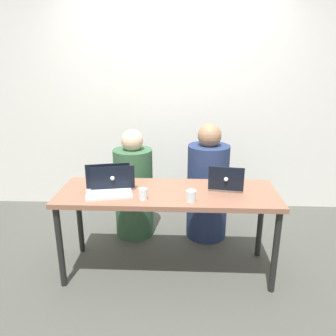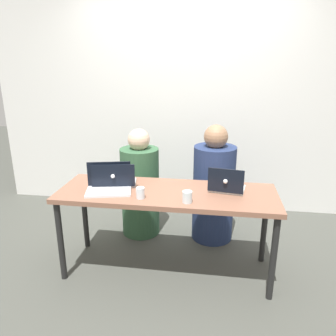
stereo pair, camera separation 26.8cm
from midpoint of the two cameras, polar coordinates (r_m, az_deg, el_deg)
ground_plane at (r=3.04m, az=-2.69°, el=-17.17°), size 12.00×12.00×0.00m
back_wall at (r=3.95m, az=-1.09°, el=11.54°), size 4.64×0.10×2.61m
desk at (r=2.71m, az=-2.90°, el=-5.51°), size 1.78×0.61×0.74m
person_on_left at (r=3.40m, az=-8.24°, el=-3.77°), size 0.46×0.46×1.13m
person_on_right at (r=3.33m, az=4.62°, el=-3.57°), size 0.43×0.43×1.19m
laptop_front_left at (r=2.70m, az=-13.11°, el=-3.32°), size 0.40×0.31×0.22m
laptop_back_left at (r=2.80m, az=-12.29°, el=-2.52°), size 0.39×0.28×0.21m
laptop_back_right at (r=2.73m, az=7.31°, el=-2.77°), size 0.31×0.27×0.21m
water_glass_left at (r=2.53m, az=-7.39°, el=-4.70°), size 0.07×0.07×0.09m
water_glass_right at (r=2.47m, az=0.93°, el=-5.08°), size 0.08×0.08×0.09m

